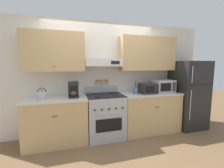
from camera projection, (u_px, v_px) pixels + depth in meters
The scene contains 11 objects.
ground_plane at pixel (109, 144), 3.01m from camera, with size 16.00×16.00×0.00m, color brown.
wall_back at pixel (104, 69), 3.44m from camera, with size 5.20×0.46×2.55m.
counter_left at pixel (57, 121), 3.01m from camera, with size 1.20×0.68×0.92m.
counter_right at pixel (149, 112), 3.59m from camera, with size 1.39×0.68×0.92m.
stove_range at pixel (105, 116), 3.27m from camera, with size 0.78×0.70×1.08m.
refrigerator at pixel (188, 94), 3.79m from camera, with size 0.73×0.75×1.67m.
tea_kettle at pixel (42, 95), 2.85m from camera, with size 0.24×0.18×0.22m.
coffee_maker at pixel (73, 90), 3.02m from camera, with size 0.20×0.21×0.32m.
microwave at pixel (163, 86), 3.60m from camera, with size 0.46×0.37×0.29m.
utensil_crock at pixel (135, 90), 3.38m from camera, with size 0.11×0.11×0.30m.
toaster_oven at pixel (148, 88), 3.46m from camera, with size 0.36×0.33×0.23m.
Camera 1 is at (-0.74, -2.74, 1.57)m, focal length 24.00 mm.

